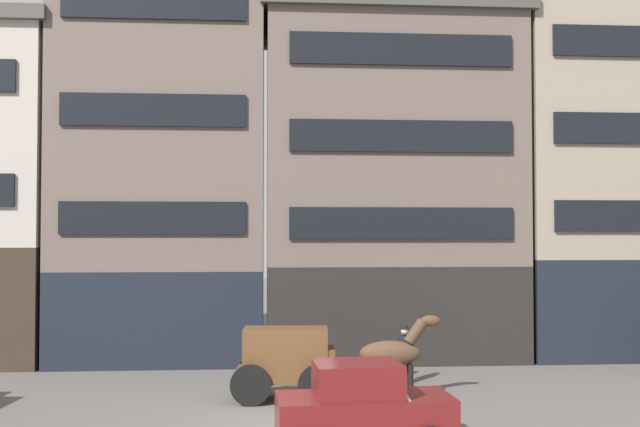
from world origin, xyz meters
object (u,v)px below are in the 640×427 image
at_px(pedestrian_officer, 404,352).
at_px(fire_hydrant_curbside, 402,363).
at_px(cargo_wagon, 287,358).
at_px(draft_horse, 394,352).
at_px(sedan_parked_curb, 363,406).

distance_m(pedestrian_officer, fire_hydrant_curbside, 1.40).
relative_size(pedestrian_officer, fire_hydrant_curbside, 2.16).
distance_m(cargo_wagon, draft_horse, 2.95).
bearing_deg(cargo_wagon, draft_horse, -0.06).
xyz_separation_m(draft_horse, sedan_parked_curb, (-1.50, -4.76, -0.36)).
relative_size(draft_horse, pedestrian_officer, 1.31).
bearing_deg(fire_hydrant_curbside, sedan_parked_curb, -106.24).
height_order(cargo_wagon, draft_horse, draft_horse).
xyz_separation_m(sedan_parked_curb, pedestrian_officer, (2.17, 6.70, 0.07)).
bearing_deg(draft_horse, cargo_wagon, 179.94).
distance_m(draft_horse, sedan_parked_curb, 5.00).
xyz_separation_m(sedan_parked_curb, fire_hydrant_curbside, (2.32, 7.97, -0.49)).
bearing_deg(pedestrian_officer, sedan_parked_curb, -107.92).
height_order(draft_horse, fire_hydrant_curbside, draft_horse).
relative_size(cargo_wagon, draft_horse, 1.27).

